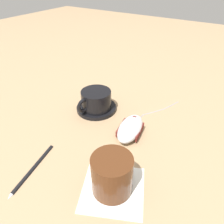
{
  "coord_description": "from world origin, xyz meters",
  "views": [
    {
      "loc": [
        0.24,
        -0.34,
        0.37
      ],
      "look_at": [
        -0.03,
        0.08,
        0.03
      ],
      "focal_mm": 35.0,
      "sensor_mm": 36.0,
      "label": 1
    }
  ],
  "objects_px": {
    "saucer": "(97,108)",
    "pen": "(32,168)",
    "drinking_glass": "(112,174)",
    "coffee_cup": "(96,100)",
    "computer_mouse": "(130,128)"
  },
  "relations": [
    {
      "from": "pen",
      "to": "saucer",
      "type": "bearing_deg",
      "value": 94.68
    },
    {
      "from": "computer_mouse",
      "to": "pen",
      "type": "height_order",
      "value": "computer_mouse"
    },
    {
      "from": "saucer",
      "to": "pen",
      "type": "distance_m",
      "value": 0.27
    },
    {
      "from": "drinking_glass",
      "to": "coffee_cup",
      "type": "bearing_deg",
      "value": 132.61
    },
    {
      "from": "coffee_cup",
      "to": "computer_mouse",
      "type": "height_order",
      "value": "coffee_cup"
    },
    {
      "from": "drinking_glass",
      "to": "computer_mouse",
      "type": "bearing_deg",
      "value": 107.12
    },
    {
      "from": "computer_mouse",
      "to": "drinking_glass",
      "type": "distance_m",
      "value": 0.18
    },
    {
      "from": "drinking_glass",
      "to": "pen",
      "type": "relative_size",
      "value": 0.53
    },
    {
      "from": "computer_mouse",
      "to": "pen",
      "type": "relative_size",
      "value": 0.83
    },
    {
      "from": "computer_mouse",
      "to": "pen",
      "type": "bearing_deg",
      "value": -118.46
    },
    {
      "from": "saucer",
      "to": "coffee_cup",
      "type": "height_order",
      "value": "coffee_cup"
    },
    {
      "from": "pen",
      "to": "computer_mouse",
      "type": "bearing_deg",
      "value": 61.54
    },
    {
      "from": "computer_mouse",
      "to": "drinking_glass",
      "type": "height_order",
      "value": "drinking_glass"
    },
    {
      "from": "coffee_cup",
      "to": "pen",
      "type": "height_order",
      "value": "coffee_cup"
    },
    {
      "from": "saucer",
      "to": "drinking_glass",
      "type": "xyz_separation_m",
      "value": [
        0.19,
        -0.21,
        0.04
      ]
    }
  ]
}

